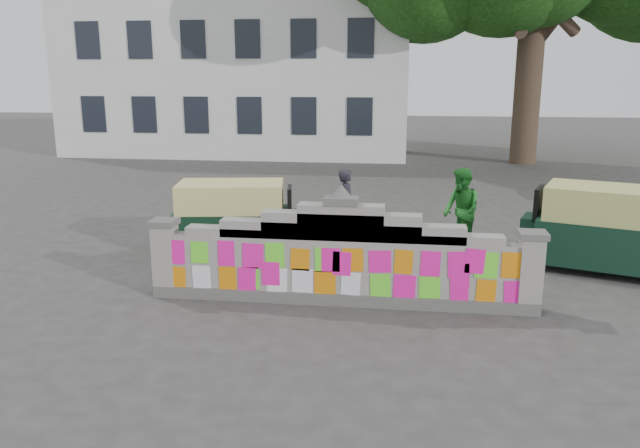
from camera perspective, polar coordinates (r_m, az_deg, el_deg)
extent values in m
plane|color=#383533|center=(10.53, 1.88, -7.18)|extent=(100.00, 100.00, 0.00)
cube|color=#4C4C49|center=(10.50, 1.88, -6.67)|extent=(6.40, 0.42, 0.20)
cube|color=gray|center=(10.33, 1.90, -4.06)|extent=(6.40, 0.32, 1.00)
cube|color=gray|center=(10.18, 1.93, -1.00)|extent=(5.20, 0.32, 0.14)
cube|color=gray|center=(10.16, 1.93, -0.62)|extent=(4.00, 0.32, 0.28)
cube|color=gray|center=(10.14, 1.94, -0.18)|extent=(2.60, 0.32, 0.44)
cube|color=gray|center=(10.12, 1.94, 0.20)|extent=(1.40, 0.32, 0.58)
cube|color=#4C4C49|center=(10.05, 1.95, 2.15)|extent=(0.55, 0.36, 0.12)
cone|color=#4C4C49|center=(10.02, 1.96, 3.04)|extent=(0.36, 0.36, 0.22)
cube|color=gray|center=(11.04, -13.90, -3.20)|extent=(0.36, 0.40, 1.24)
cube|color=#4C4C49|center=(10.88, -14.10, 0.13)|extent=(0.44, 0.44, 0.10)
cube|color=gray|center=(10.47, 18.62, -4.43)|extent=(0.36, 0.40, 1.24)
cube|color=#4C4C49|center=(10.30, 18.89, -0.93)|extent=(0.44, 0.44, 0.10)
cube|color=silver|center=(32.80, -6.44, 13.88)|extent=(16.00, 10.00, 8.00)
cylinder|color=#38281E|center=(28.26, 18.43, 11.35)|extent=(1.10, 1.10, 6.00)
imported|color=black|center=(13.44, 2.41, -0.58)|extent=(1.76, 0.73, 0.90)
imported|color=#222029|center=(13.37, 2.42, 0.73)|extent=(0.41, 0.59, 1.53)
imported|color=#217A25|center=(13.57, 12.78, 1.21)|extent=(0.99, 1.09, 1.82)
cube|color=black|center=(13.36, -8.05, -0.39)|extent=(2.55, 1.66, 0.79)
cube|color=#D4C971|center=(13.22, -8.15, 2.52)|extent=(2.34, 1.58, 0.59)
cube|color=black|center=(13.28, -2.77, -0.36)|extent=(0.60, 0.76, 0.69)
cube|color=black|center=(13.15, -2.79, 2.15)|extent=(0.19, 0.69, 0.59)
cylinder|color=black|center=(13.35, -2.33, -1.58)|extent=(0.51, 0.20, 0.49)
cylinder|color=black|center=(13.05, -12.15, -2.24)|extent=(0.51, 0.20, 0.49)
cylinder|color=black|center=(14.08, -11.37, -1.05)|extent=(0.51, 0.20, 0.49)
cube|color=black|center=(13.21, 24.83, -1.50)|extent=(2.87, 2.16, 0.85)
cube|color=#C2C368|center=(13.05, 25.15, 1.66)|extent=(2.65, 2.04, 0.64)
cube|color=black|center=(13.32, 19.13, -0.87)|extent=(0.75, 0.88, 0.74)
cube|color=black|center=(13.18, 19.35, 1.82)|extent=(0.33, 0.73, 0.64)
cylinder|color=black|center=(13.41, 18.58, -2.14)|extent=(0.54, 0.30, 0.53)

